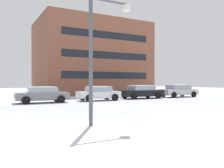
{
  "coord_description": "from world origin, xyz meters",
  "views": [
    {
      "loc": [
        -0.57,
        -11.16,
        1.76
      ],
      "look_at": [
        8.46,
        5.33,
        1.59
      ],
      "focal_mm": 37.44,
      "sensor_mm": 36.0,
      "label": 1
    }
  ],
  "objects_px": {
    "street_lamp": "(99,45)",
    "parked_car_silver": "(178,91)",
    "parked_car_gray": "(42,94)",
    "parked_car_black": "(141,92)",
    "parked_car_white": "(98,93)"
  },
  "relations": [
    {
      "from": "parked_car_white",
      "to": "parked_car_black",
      "type": "height_order",
      "value": "parked_car_black"
    },
    {
      "from": "street_lamp",
      "to": "parked_car_silver",
      "type": "height_order",
      "value": "street_lamp"
    },
    {
      "from": "parked_car_black",
      "to": "parked_car_silver",
      "type": "distance_m",
      "value": 5.18
    },
    {
      "from": "parked_car_gray",
      "to": "parked_car_black",
      "type": "distance_m",
      "value": 10.35
    },
    {
      "from": "street_lamp",
      "to": "parked_car_silver",
      "type": "xyz_separation_m",
      "value": [
        15.65,
        11.42,
        -2.54
      ]
    },
    {
      "from": "parked_car_gray",
      "to": "parked_car_black",
      "type": "relative_size",
      "value": 0.93
    },
    {
      "from": "parked_car_gray",
      "to": "parked_car_white",
      "type": "height_order",
      "value": "parked_car_gray"
    },
    {
      "from": "parked_car_black",
      "to": "street_lamp",
      "type": "bearing_deg",
      "value": -132.21
    },
    {
      "from": "parked_car_gray",
      "to": "parked_car_white",
      "type": "xyz_separation_m",
      "value": [
        5.17,
        -0.1,
        -0.01
      ]
    },
    {
      "from": "parked_car_white",
      "to": "parked_car_black",
      "type": "bearing_deg",
      "value": 3.41
    },
    {
      "from": "street_lamp",
      "to": "parked_car_black",
      "type": "relative_size",
      "value": 1.13
    },
    {
      "from": "street_lamp",
      "to": "parked_car_black",
      "type": "bearing_deg",
      "value": 47.79
    },
    {
      "from": "street_lamp",
      "to": "parked_car_gray",
      "type": "xyz_separation_m",
      "value": [
        0.13,
        11.34,
        -2.58
      ]
    },
    {
      "from": "street_lamp",
      "to": "parked_car_gray",
      "type": "height_order",
      "value": "street_lamp"
    },
    {
      "from": "parked_car_black",
      "to": "parked_car_silver",
      "type": "relative_size",
      "value": 1.02
    }
  ]
}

